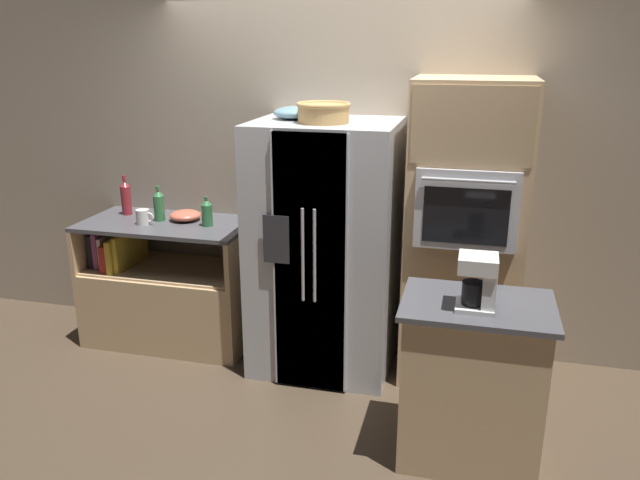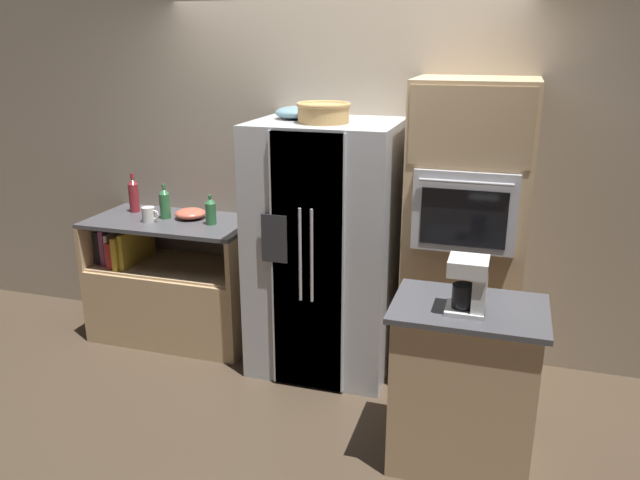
{
  "view_description": "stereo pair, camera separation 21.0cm",
  "coord_description": "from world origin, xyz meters",
  "px_view_note": "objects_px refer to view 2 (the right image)",
  "views": [
    {
      "loc": [
        0.99,
        -3.93,
        2.23
      ],
      "look_at": [
        0.01,
        -0.07,
        0.95
      ],
      "focal_mm": 35.0,
      "sensor_mm": 36.0,
      "label": 1
    },
    {
      "loc": [
        1.19,
        -3.88,
        2.23
      ],
      "look_at": [
        0.01,
        -0.07,
        0.95
      ],
      "focal_mm": 35.0,
      "sensor_mm": 36.0,
      "label": 2
    }
  ],
  "objects_px": {
    "refrigerator": "(325,248)",
    "wicker_basket": "(323,112)",
    "wall_oven": "(466,237)",
    "mug": "(149,214)",
    "mixing_bowl": "(190,213)",
    "bottle_short": "(165,203)",
    "bottle_wide": "(211,211)",
    "coffee_maker": "(471,284)",
    "bottle_tall": "(134,195)",
    "fruit_bowl": "(296,113)"
  },
  "relations": [
    {
      "from": "refrigerator",
      "to": "mug",
      "type": "xyz_separation_m",
      "value": [
        -1.36,
        -0.02,
        0.13
      ]
    },
    {
      "from": "bottle_tall",
      "to": "wall_oven",
      "type": "bearing_deg",
      "value": -2.59
    },
    {
      "from": "bottle_short",
      "to": "coffee_maker",
      "type": "height_order",
      "value": "coffee_maker"
    },
    {
      "from": "wall_oven",
      "to": "fruit_bowl",
      "type": "relative_size",
      "value": 7.24
    },
    {
      "from": "refrigerator",
      "to": "mixing_bowl",
      "type": "height_order",
      "value": "refrigerator"
    },
    {
      "from": "fruit_bowl",
      "to": "mug",
      "type": "xyz_separation_m",
      "value": [
        -1.14,
        -0.08,
        -0.77
      ]
    },
    {
      "from": "refrigerator",
      "to": "bottle_wide",
      "type": "relative_size",
      "value": 7.91
    },
    {
      "from": "mug",
      "to": "mixing_bowl",
      "type": "height_order",
      "value": "mug"
    },
    {
      "from": "bottle_wide",
      "to": "mixing_bowl",
      "type": "distance_m",
      "value": 0.25
    },
    {
      "from": "wall_oven",
      "to": "bottle_short",
      "type": "bearing_deg",
      "value": 179.46
    },
    {
      "from": "mixing_bowl",
      "to": "coffee_maker",
      "type": "height_order",
      "value": "coffee_maker"
    },
    {
      "from": "wicker_basket",
      "to": "bottle_short",
      "type": "height_order",
      "value": "wicker_basket"
    },
    {
      "from": "wall_oven",
      "to": "mug",
      "type": "bearing_deg",
      "value": -177.55
    },
    {
      "from": "bottle_wide",
      "to": "mug",
      "type": "relative_size",
      "value": 1.61
    },
    {
      "from": "fruit_bowl",
      "to": "bottle_wide",
      "type": "distance_m",
      "value": 0.98
    },
    {
      "from": "bottle_wide",
      "to": "coffee_maker",
      "type": "distance_m",
      "value": 2.16
    },
    {
      "from": "refrigerator",
      "to": "wall_oven",
      "type": "bearing_deg",
      "value": 5.06
    },
    {
      "from": "wicker_basket",
      "to": "mug",
      "type": "xyz_separation_m",
      "value": [
        -1.37,
        0.07,
        -0.8
      ]
    },
    {
      "from": "refrigerator",
      "to": "bottle_tall",
      "type": "xyz_separation_m",
      "value": [
        -1.62,
        0.2,
        0.21
      ]
    },
    {
      "from": "bottle_short",
      "to": "bottle_wide",
      "type": "xyz_separation_m",
      "value": [
        0.4,
        -0.04,
        -0.02
      ]
    },
    {
      "from": "bottle_tall",
      "to": "bottle_short",
      "type": "height_order",
      "value": "bottle_tall"
    },
    {
      "from": "bottle_tall",
      "to": "bottle_wide",
      "type": "bearing_deg",
      "value": -10.79
    },
    {
      "from": "mixing_bowl",
      "to": "wall_oven",
      "type": "bearing_deg",
      "value": -2.02
    },
    {
      "from": "wall_oven",
      "to": "bottle_wide",
      "type": "height_order",
      "value": "wall_oven"
    },
    {
      "from": "mug",
      "to": "mixing_bowl",
      "type": "distance_m",
      "value": 0.3
    },
    {
      "from": "fruit_bowl",
      "to": "coffee_maker",
      "type": "height_order",
      "value": "fruit_bowl"
    },
    {
      "from": "bottle_wide",
      "to": "mixing_bowl",
      "type": "height_order",
      "value": "bottle_wide"
    },
    {
      "from": "mug",
      "to": "coffee_maker",
      "type": "xyz_separation_m",
      "value": [
        2.4,
        -0.91,
        0.08
      ]
    },
    {
      "from": "bottle_short",
      "to": "coffee_maker",
      "type": "distance_m",
      "value": 2.55
    },
    {
      "from": "wall_oven",
      "to": "mixing_bowl",
      "type": "distance_m",
      "value": 2.04
    },
    {
      "from": "bottle_tall",
      "to": "coffee_maker",
      "type": "xyz_separation_m",
      "value": [
        2.66,
        -1.13,
        0.0
      ]
    },
    {
      "from": "bottle_short",
      "to": "mixing_bowl",
      "type": "xyz_separation_m",
      "value": [
        0.18,
        0.05,
        -0.08
      ]
    },
    {
      "from": "refrigerator",
      "to": "wicker_basket",
      "type": "distance_m",
      "value": 0.94
    },
    {
      "from": "bottle_wide",
      "to": "bottle_short",
      "type": "bearing_deg",
      "value": 173.69
    },
    {
      "from": "bottle_tall",
      "to": "mug",
      "type": "height_order",
      "value": "bottle_tall"
    },
    {
      "from": "mixing_bowl",
      "to": "coffee_maker",
      "type": "relative_size",
      "value": 0.82
    },
    {
      "from": "mug",
      "to": "mixing_bowl",
      "type": "relative_size",
      "value": 0.59
    },
    {
      "from": "bottle_wide",
      "to": "wall_oven",
      "type": "bearing_deg",
      "value": 0.75
    },
    {
      "from": "mixing_bowl",
      "to": "coffee_maker",
      "type": "distance_m",
      "value": 2.41
    },
    {
      "from": "refrigerator",
      "to": "bottle_wide",
      "type": "height_order",
      "value": "refrigerator"
    },
    {
      "from": "bottle_tall",
      "to": "bottle_short",
      "type": "bearing_deg",
      "value": -16.09
    },
    {
      "from": "mug",
      "to": "coffee_maker",
      "type": "bearing_deg",
      "value": -20.86
    },
    {
      "from": "wicker_basket",
      "to": "bottle_short",
      "type": "relative_size",
      "value": 1.3
    },
    {
      "from": "bottle_short",
      "to": "mug",
      "type": "height_order",
      "value": "bottle_short"
    },
    {
      "from": "bottle_short",
      "to": "refrigerator",
      "type": "bearing_deg",
      "value": -4.56
    },
    {
      "from": "refrigerator",
      "to": "mug",
      "type": "height_order",
      "value": "refrigerator"
    },
    {
      "from": "bottle_tall",
      "to": "wicker_basket",
      "type": "bearing_deg",
      "value": -9.79
    },
    {
      "from": "refrigerator",
      "to": "mixing_bowl",
      "type": "relative_size",
      "value": 7.45
    },
    {
      "from": "wicker_basket",
      "to": "coffee_maker",
      "type": "bearing_deg",
      "value": -39.54
    },
    {
      "from": "wall_oven",
      "to": "coffee_maker",
      "type": "relative_size",
      "value": 7.11
    }
  ]
}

